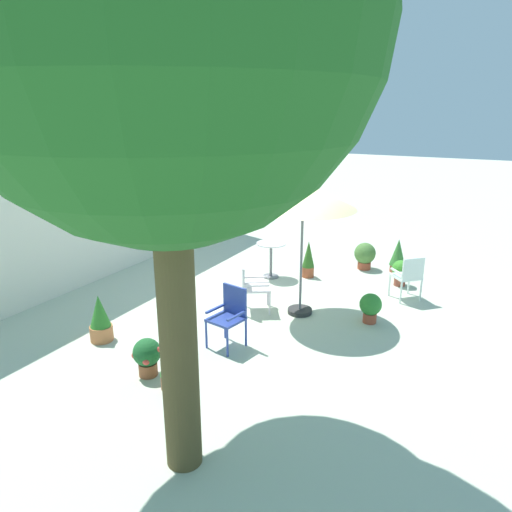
{
  "coord_description": "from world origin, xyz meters",
  "views": [
    {
      "loc": [
        -7.44,
        -3.5,
        3.56
      ],
      "look_at": [
        0.0,
        0.37,
        0.93
      ],
      "focal_mm": 33.41,
      "sensor_mm": 36.0,
      "label": 1
    }
  ],
  "objects": [
    {
      "name": "potted_plant_0",
      "position": [
        2.89,
        -0.93,
        0.34
      ],
      "size": [
        0.48,
        0.48,
        0.61
      ],
      "color": "#A74931",
      "rests_on": "ground"
    },
    {
      "name": "patio_umbrella_0",
      "position": [
        -0.07,
        -0.56,
        2.12
      ],
      "size": [
        1.82,
        1.82,
        2.43
      ],
      "color": "#2D2D2D",
      "rests_on": "ground"
    },
    {
      "name": "potted_plant_6",
      "position": [
        -3.08,
        0.04,
        0.35
      ],
      "size": [
        0.27,
        0.27,
        0.7
      ],
      "color": "brown",
      "rests_on": "ground"
    },
    {
      "name": "patio_chair_1",
      "position": [
        1.45,
        -2.15,
        0.52
      ],
      "size": [
        0.64,
        0.64,
        0.88
      ],
      "color": "white",
      "rests_on": "ground"
    },
    {
      "name": "potted_plant_5",
      "position": [
        3.03,
        -1.63,
        0.39
      ],
      "size": [
        0.35,
        0.35,
        0.76
      ],
      "color": "#A2513A",
      "rests_on": "ground"
    },
    {
      "name": "cafe_table_0",
      "position": [
        1.4,
        0.73,
        0.53
      ],
      "size": [
        0.63,
        0.63,
        0.78
      ],
      "color": "white",
      "rests_on": "ground"
    },
    {
      "name": "patio_chair_0",
      "position": [
        -0.36,
        0.27,
        0.51
      ],
      "size": [
        0.67,
        0.67,
        0.87
      ],
      "color": "white",
      "rests_on": "ground"
    },
    {
      "name": "ground_plane",
      "position": [
        0.0,
        0.0,
        0.0
      ],
      "size": [
        60.0,
        60.0,
        0.0
      ],
      "primitive_type": "plane",
      "color": "beige"
    },
    {
      "name": "potted_plant_7",
      "position": [
        -2.5,
        1.84,
        0.36
      ],
      "size": [
        0.36,
        0.36,
        0.77
      ],
      "color": "#C27243",
      "rests_on": "ground"
    },
    {
      "name": "potted_plant_3",
      "position": [
        1.79,
        0.02,
        0.41
      ],
      "size": [
        0.27,
        0.27,
        0.81
      ],
      "color": "#A54D30",
      "rests_on": "ground"
    },
    {
      "name": "potted_plant_1",
      "position": [
        2.18,
        -1.87,
        0.31
      ],
      "size": [
        0.36,
        0.36,
        0.54
      ],
      "color": "brown",
      "rests_on": "ground"
    },
    {
      "name": "potted_plant_2",
      "position": [
        -2.97,
        0.51,
        0.31
      ],
      "size": [
        0.39,
        0.39,
        0.55
      ],
      "color": "brown",
      "rests_on": "ground"
    },
    {
      "name": "potted_plant_4",
      "position": [
        0.13,
        -1.78,
        0.3
      ],
      "size": [
        0.38,
        0.38,
        0.52
      ],
      "color": "#AC4A32",
      "rests_on": "ground"
    },
    {
      "name": "patio_chair_2",
      "position": [
        -1.68,
        -0.05,
        0.54
      ],
      "size": [
        0.55,
        0.55,
        0.95
      ],
      "color": "#2E4398",
      "rests_on": "ground"
    },
    {
      "name": "shade_tree",
      "position": [
        -4.05,
        -0.88,
        4.24
      ],
      "size": [
        3.85,
        3.67,
        6.06
      ],
      "color": "brown",
      "rests_on": "ground"
    },
    {
      "name": "villa_facade",
      "position": [
        0.0,
        4.1,
        1.81
      ],
      "size": [
        9.24,
        0.3,
        3.62
      ],
      "primitive_type": "cube",
      "color": "white",
      "rests_on": "ground"
    }
  ]
}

